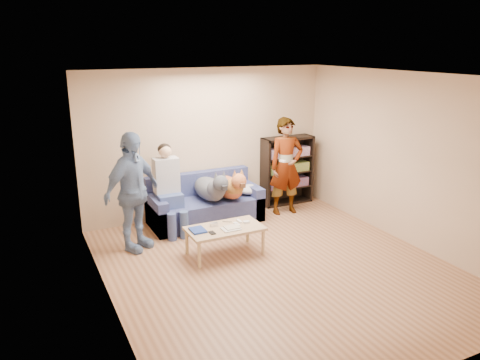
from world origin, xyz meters
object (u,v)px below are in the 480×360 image
coffee_table (225,230)px  person_seated (168,186)px  person_standing_left (132,192)px  sofa (204,206)px  dog_gray (211,188)px  dog_tan (230,186)px  notebook_blue (198,230)px  bookshelf (287,169)px  person_standing_right (286,166)px  camera_silver (214,224)px

coffee_table → person_seated: bearing=109.2°
person_standing_left → sofa: (1.36, 0.60, -0.61)m
sofa → coffee_table: 1.40m
sofa → dog_gray: size_ratio=1.51×
dog_tan → person_seated: bearing=175.9°
notebook_blue → dog_gray: bearing=58.9°
coffee_table → bookshelf: bookshelf is taller
dog_gray → dog_tan: dog_gray is taller
person_standing_right → camera_silver: 2.15m
person_standing_right → notebook_blue: size_ratio=6.73×
notebook_blue → sofa: size_ratio=0.14×
person_standing_left → bookshelf: 3.28m
person_standing_left → dog_tan: 1.82m
person_seated → person_standing_left: bearing=-145.7°
person_seated → sofa: bearing=10.8°
dog_tan → person_standing_right: bearing=-1.7°
notebook_blue → coffee_table: notebook_blue is taller
dog_tan → person_standing_left: bearing=-167.2°
sofa → bookshelf: (1.80, 0.23, 0.40)m
person_standing_right → sofa: size_ratio=0.92×
person_standing_right → sofa: (-1.50, 0.24, -0.59)m
notebook_blue → dog_tan: bearing=47.7°
person_seated → coffee_table: bearing=-70.8°
dog_gray → sofa: bearing=109.1°
person_seated → coffee_table: person_seated is taller
person_standing_right → dog_gray: bearing=-177.0°
bookshelf → coffee_table: bearing=-141.6°
sofa → camera_silver: bearing=-105.6°
person_standing_left → dog_gray: bearing=-16.4°
person_standing_right → bookshelf: bearing=62.3°
notebook_blue → sofa: bearing=64.6°
camera_silver → dog_tan: 1.30m
notebook_blue → sofa: 1.48m
dog_gray → person_standing_right: bearing=-2.2°
person_standing_left → bookshelf: person_standing_left is taller
camera_silver → person_seated: (-0.32, 1.13, 0.33)m
dog_tan → bookshelf: bearing=17.2°
person_standing_right → person_standing_left: size_ratio=0.98×
person_standing_right → dog_gray: size_ratio=1.40×
coffee_table → bookshelf: (2.03, 1.61, 0.31)m
dog_tan → coffee_table: size_ratio=1.06×
camera_silver → person_standing_right: bearing=29.0°
sofa → dog_tan: bearing=-27.4°
camera_silver → coffee_table: 0.18m
person_standing_right → person_standing_left: (-2.86, -0.37, 0.02)m
dog_gray → camera_silver: bearing=-111.0°
person_standing_right → person_seated: size_ratio=1.19×
camera_silver → dog_tan: bearing=54.9°
coffee_table → camera_silver: bearing=135.0°
notebook_blue → coffee_table: size_ratio=0.24×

